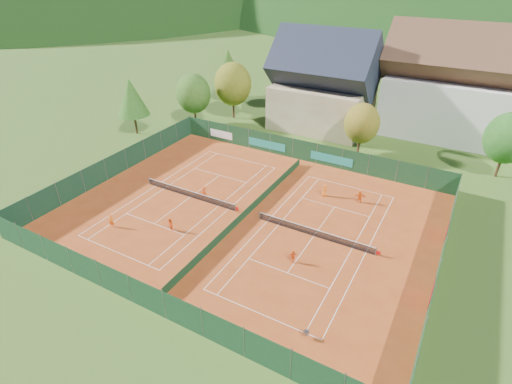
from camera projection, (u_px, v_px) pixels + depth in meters
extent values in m
plane|color=#34551A|center=(247.00, 215.00, 44.82)|extent=(600.00, 600.00, 0.00)
cube|color=#A03E17|center=(247.00, 215.00, 44.81)|extent=(40.00, 32.00, 0.01)
cube|color=white|center=(241.00, 159.00, 57.09)|extent=(10.97, 0.06, 0.00)
cube|color=white|center=(116.00, 252.00, 39.24)|extent=(10.97, 0.06, 0.00)
cube|color=white|center=(155.00, 186.00, 50.47)|extent=(0.06, 23.77, 0.00)
cube|color=white|center=(228.00, 209.00, 45.86)|extent=(0.06, 23.77, 0.00)
cube|color=white|center=(164.00, 189.00, 49.89)|extent=(0.06, 23.77, 0.00)
cube|color=white|center=(219.00, 206.00, 46.44)|extent=(0.06, 23.77, 0.00)
cube|color=white|center=(220.00, 175.00, 52.97)|extent=(8.23, 0.06, 0.00)
cube|color=white|center=(154.00, 224.00, 43.36)|extent=(8.23, 0.06, 0.00)
cube|color=white|center=(190.00, 197.00, 48.17)|extent=(0.06, 12.80, 0.00)
cube|color=white|center=(349.00, 186.00, 50.38)|extent=(10.97, 0.06, 0.00)
cube|color=white|center=(259.00, 313.00, 32.52)|extent=(10.97, 0.06, 0.00)
cube|color=white|center=(267.00, 221.00, 43.75)|extent=(0.06, 23.77, 0.00)
cube|color=white|center=(366.00, 253.00, 39.15)|extent=(0.06, 23.77, 0.00)
cube|color=white|center=(278.00, 225.00, 43.18)|extent=(0.06, 23.77, 0.00)
cube|color=white|center=(352.00, 248.00, 39.72)|extent=(0.06, 23.77, 0.00)
cube|color=white|center=(335.00, 207.00, 46.26)|extent=(8.23, 0.06, 0.00)
cube|color=white|center=(287.00, 273.00, 36.64)|extent=(8.23, 0.06, 0.00)
cube|color=white|center=(314.00, 236.00, 41.45)|extent=(0.06, 12.80, 0.00)
cylinder|color=#59595B|center=(149.00, 181.00, 50.60)|extent=(0.10, 0.10, 1.02)
cylinder|color=#59595B|center=(235.00, 208.00, 45.23)|extent=(0.10, 0.10, 1.02)
cube|color=black|center=(190.00, 194.00, 47.94)|extent=(12.80, 0.02, 0.86)
cube|color=white|center=(190.00, 191.00, 47.72)|extent=(12.80, 0.04, 0.06)
cube|color=red|center=(237.00, 209.00, 45.15)|extent=(0.40, 0.04, 0.40)
cylinder|color=#59595B|center=(260.00, 215.00, 43.88)|extent=(0.10, 0.10, 1.02)
cylinder|color=#59595B|center=(376.00, 251.00, 38.51)|extent=(0.10, 0.10, 1.02)
cube|color=black|center=(314.00, 233.00, 41.22)|extent=(12.80, 0.02, 0.86)
cube|color=white|center=(314.00, 229.00, 41.00)|extent=(12.80, 0.04, 0.06)
cube|color=red|center=(378.00, 253.00, 38.44)|extent=(0.40, 0.04, 0.40)
cube|color=#12331B|center=(247.00, 211.00, 44.56)|extent=(0.03, 28.80, 1.00)
cube|color=#13361C|center=(305.00, 151.00, 56.07)|extent=(40.00, 0.04, 3.00)
cube|color=teal|center=(267.00, 144.00, 58.70)|extent=(6.00, 0.03, 1.20)
cube|color=teal|center=(331.00, 159.00, 54.50)|extent=(6.00, 0.03, 1.20)
cube|color=silver|center=(221.00, 134.00, 62.05)|extent=(4.00, 0.03, 1.20)
cube|color=#13361D|center=(147.00, 297.00, 32.03)|extent=(40.00, 0.04, 3.00)
cube|color=#133521|center=(116.00, 164.00, 52.45)|extent=(0.04, 32.00, 3.00)
cube|color=#14381B|center=(440.00, 262.00, 35.66)|extent=(0.04, 32.00, 3.00)
cube|color=#B21414|center=(432.00, 293.00, 32.83)|extent=(0.03, 3.00, 1.20)
cube|color=#B21414|center=(447.00, 230.00, 40.34)|extent=(0.03, 3.00, 1.20)
cube|color=beige|center=(322.00, 106.00, 66.83)|extent=(15.00, 12.00, 7.00)
cube|color=#1E2333|center=(325.00, 66.00, 63.52)|extent=(16.20, 12.00, 12.00)
cube|color=silver|center=(450.00, 108.00, 62.85)|extent=(20.00, 11.00, 9.00)
cube|color=brown|center=(462.00, 61.00, 59.16)|extent=(21.60, 11.00, 11.00)
cylinder|color=#482B19|center=(195.00, 117.00, 68.36)|extent=(0.36, 0.36, 2.80)
ellipsoid|color=#2E5C1A|center=(193.00, 94.00, 66.32)|extent=(5.72, 5.72, 6.58)
cylinder|color=#452718|center=(234.00, 109.00, 71.10)|extent=(0.36, 0.36, 3.15)
ellipsoid|color=olive|center=(233.00, 84.00, 68.81)|extent=(6.44, 6.44, 7.40)
cylinder|color=#442818|center=(229.00, 92.00, 79.54)|extent=(0.36, 0.36, 3.50)
cone|color=#295117|center=(228.00, 66.00, 76.99)|extent=(5.60, 5.60, 6.50)
cylinder|color=#4B2B1A|center=(359.00, 146.00, 58.20)|extent=(0.36, 0.36, 2.45)
ellipsoid|color=olive|center=(362.00, 123.00, 56.42)|extent=(5.01, 5.01, 5.76)
cylinder|color=#462E19|center=(498.00, 167.00, 52.06)|extent=(0.36, 0.36, 2.80)
ellipsoid|color=#205B1A|center=(508.00, 138.00, 50.02)|extent=(5.72, 5.72, 6.58)
cylinder|color=#4E331B|center=(136.00, 124.00, 64.78)|extent=(0.36, 0.36, 3.15)
cone|color=#285C1A|center=(131.00, 97.00, 62.49)|extent=(5.04, 5.04, 5.85)
ellipsoid|color=black|center=(469.00, 65.00, 287.55)|extent=(440.00, 440.00, 242.00)
ellipsoid|color=black|center=(90.00, 58.00, 275.54)|extent=(340.00, 340.00, 204.00)
cylinder|color=slate|center=(304.00, 335.00, 30.17)|extent=(0.02, 0.02, 0.80)
cylinder|color=slate|center=(307.00, 336.00, 30.05)|extent=(0.02, 0.02, 0.80)
cylinder|color=slate|center=(305.00, 332.00, 30.40)|extent=(0.02, 0.02, 0.80)
cylinder|color=slate|center=(309.00, 333.00, 30.27)|extent=(0.02, 0.02, 0.80)
cube|color=slate|center=(306.00, 333.00, 30.14)|extent=(0.34, 0.34, 0.30)
ellipsoid|color=#CCD833|center=(306.00, 332.00, 30.13)|extent=(0.28, 0.28, 0.16)
sphere|color=#CCD833|center=(142.00, 227.00, 42.84)|extent=(0.07, 0.07, 0.07)
sphere|color=#CCD833|center=(226.00, 274.00, 36.44)|extent=(0.07, 0.07, 0.07)
sphere|color=#CCD833|center=(259.00, 194.00, 48.70)|extent=(0.07, 0.07, 0.07)
sphere|color=#CCD833|center=(229.00, 183.00, 51.02)|extent=(0.07, 0.07, 0.07)
sphere|color=#CCD833|center=(343.00, 254.00, 38.94)|extent=(0.07, 0.07, 0.07)
imported|color=orange|center=(111.00, 221.00, 42.54)|extent=(0.66, 0.60, 1.52)
imported|color=#FF5D16|center=(170.00, 225.00, 41.91)|extent=(0.92, 0.88, 1.50)
imported|color=#E74914|center=(204.00, 193.00, 47.61)|extent=(1.10, 0.79, 1.53)
imported|color=#F35815|center=(293.00, 256.00, 37.56)|extent=(0.88, 0.77, 1.42)
imported|color=orange|center=(325.00, 190.00, 48.04)|extent=(0.79, 0.56, 1.53)
imported|color=orange|center=(360.00, 197.00, 46.77)|extent=(1.54, 0.95, 1.58)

